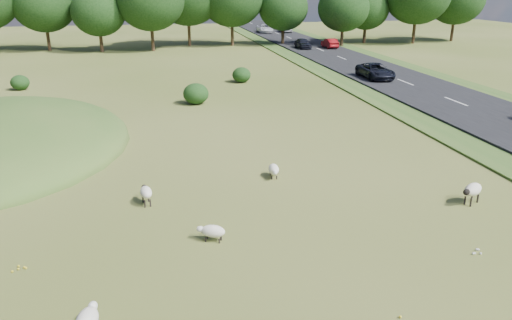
% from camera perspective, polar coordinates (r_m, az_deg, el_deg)
% --- Properties ---
extents(ground, '(160.00, 160.00, 0.00)m').
position_cam_1_polar(ground, '(38.32, -7.87, 6.24)').
color(ground, '#43541A').
rests_on(ground, ground).
extents(road, '(8.00, 150.00, 0.25)m').
position_cam_1_polar(road, '(52.99, 13.65, 9.70)').
color(road, black).
rests_on(road, ground).
extents(treeline, '(96.28, 14.66, 11.70)m').
position_cam_1_polar(treeline, '(72.72, -11.20, 17.52)').
color(treeline, black).
rests_on(treeline, ground).
extents(shrubs, '(20.94, 10.16, 1.58)m').
position_cam_1_polar(shrubs, '(42.73, -9.99, 8.50)').
color(shrubs, black).
rests_on(shrubs, ground).
extents(sheep_0, '(0.58, 1.14, 0.64)m').
position_cam_1_polar(sheep_0, '(23.55, 2.04, -1.09)').
color(sheep_0, beige).
rests_on(sheep_0, ground).
extents(sheep_1, '(1.27, 0.98, 0.90)m').
position_cam_1_polar(sheep_1, '(22.55, 23.50, -3.15)').
color(sheep_1, beige).
rests_on(sheep_1, ground).
extents(sheep_2, '(0.61, 1.11, 0.78)m').
position_cam_1_polar(sheep_2, '(21.16, -12.48, -3.61)').
color(sheep_2, beige).
rests_on(sheep_2, ground).
extents(sheep_3, '(0.73, 1.31, 0.73)m').
position_cam_1_polar(sheep_3, '(14.27, -18.74, -16.95)').
color(sheep_3, beige).
rests_on(sheep_3, ground).
extents(sheep_5, '(1.10, 0.78, 0.61)m').
position_cam_1_polar(sheep_5, '(17.97, -5.03, -8.10)').
color(sheep_5, beige).
rests_on(sheep_5, ground).
extents(car_0, '(1.91, 4.69, 1.36)m').
position_cam_1_polar(car_0, '(94.20, 3.36, 14.79)').
color(car_0, silver).
rests_on(car_0, road).
extents(car_2, '(1.35, 3.86, 1.27)m').
position_cam_1_polar(car_2, '(71.49, 8.43, 13.07)').
color(car_2, maroon).
rests_on(car_2, road).
extents(car_3, '(2.31, 5.00, 1.39)m').
position_cam_1_polar(car_3, '(93.39, 1.02, 14.79)').
color(car_3, white).
rests_on(car_3, road).
extents(car_5, '(2.29, 4.96, 1.38)m').
position_cam_1_polar(car_5, '(48.79, 13.49, 9.87)').
color(car_5, black).
rests_on(car_5, road).
extents(car_6, '(1.60, 3.98, 1.36)m').
position_cam_1_polar(car_6, '(70.52, 5.38, 13.14)').
color(car_6, black).
rests_on(car_6, road).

